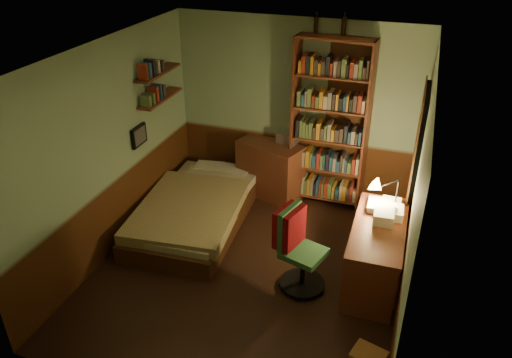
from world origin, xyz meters
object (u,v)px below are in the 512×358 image
(bookshelf, at_px, (330,125))
(mini_stereo, at_px, (288,138))
(desk, at_px, (376,253))
(desk_lamp, at_px, (398,187))
(bed, at_px, (196,200))
(dresser, at_px, (270,169))
(office_chair, at_px, (304,252))

(bookshelf, bearing_deg, mini_stereo, -178.30)
(bookshelf, relative_size, desk, 1.73)
(desk_lamp, bearing_deg, mini_stereo, 135.39)
(mini_stereo, height_order, desk, mini_stereo)
(desk_lamp, bearing_deg, bed, 171.02)
(bed, xyz_separation_m, desk, (2.46, -0.44, 0.03))
(dresser, bearing_deg, mini_stereo, 48.14)
(bookshelf, height_order, desk, bookshelf)
(desk, bearing_deg, mini_stereo, 132.59)
(dresser, distance_m, mini_stereo, 0.56)
(desk, relative_size, office_chair, 1.42)
(mini_stereo, bearing_deg, office_chair, -56.79)
(mini_stereo, xyz_separation_m, desk_lamp, (1.63, -1.17, 0.11))
(office_chair, bearing_deg, desk, 44.42)
(bookshelf, bearing_deg, bed, -138.58)
(bookshelf, bearing_deg, dresser, -168.64)
(mini_stereo, distance_m, office_chair, 2.19)
(bed, xyz_separation_m, mini_stereo, (0.95, 1.17, 0.58))
(mini_stereo, bearing_deg, bed, -116.70)
(dresser, relative_size, desk_lamp, 1.68)
(desk, height_order, office_chair, office_chair)
(bed, relative_size, bookshelf, 0.94)
(mini_stereo, relative_size, desk, 0.21)
(dresser, relative_size, desk, 0.68)
(desk_lamp, bearing_deg, desk, -114.16)
(bed, bearing_deg, dresser, 51.93)
(bed, height_order, office_chair, office_chair)
(mini_stereo, relative_size, office_chair, 0.29)
(dresser, bearing_deg, desk, -21.75)
(office_chair, bearing_deg, desk_lamp, 60.37)
(bed, height_order, desk_lamp, desk_lamp)
(desk_lamp, xyz_separation_m, office_chair, (-0.87, -0.84, -0.53))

